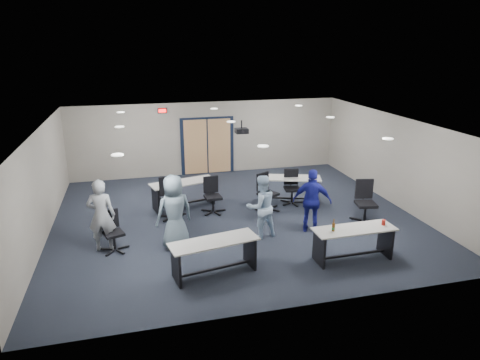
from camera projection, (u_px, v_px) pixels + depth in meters
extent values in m
plane|color=black|center=(236.00, 217.00, 12.23)|extent=(10.00, 10.00, 0.00)
cube|color=gray|center=(207.00, 138.00, 15.96)|extent=(10.00, 0.04, 2.70)
cube|color=gray|center=(295.00, 243.00, 7.67)|extent=(10.00, 0.04, 2.70)
cube|color=gray|center=(41.00, 187.00, 10.64)|extent=(0.04, 9.00, 2.70)
cube|color=gray|center=(395.00, 160.00, 12.99)|extent=(0.04, 9.00, 2.70)
cube|color=silver|center=(235.00, 124.00, 11.40)|extent=(10.00, 9.00, 0.04)
cube|color=black|center=(207.00, 146.00, 16.03)|extent=(2.00, 0.06, 2.20)
cube|color=tan|center=(196.00, 147.00, 15.90)|extent=(0.85, 0.04, 2.05)
cube|color=tan|center=(219.00, 146.00, 16.12)|extent=(0.85, 0.04, 2.05)
cube|color=black|center=(162.00, 111.00, 15.20)|extent=(0.32, 0.05, 0.18)
cube|color=#FF0C0C|center=(162.00, 111.00, 15.18)|extent=(0.26, 0.02, 0.12)
cylinder|color=black|center=(242.00, 124.00, 11.97)|extent=(0.04, 0.04, 0.24)
cube|color=black|center=(242.00, 131.00, 12.02)|extent=(0.35, 0.30, 0.14)
cylinder|color=black|center=(243.00, 132.00, 11.88)|extent=(0.08, 0.03, 0.08)
cube|color=#ACA9A2|center=(214.00, 241.00, 9.05)|extent=(1.99, 0.98, 0.03)
cube|color=black|center=(176.00, 266.00, 8.83)|extent=(0.16, 0.58, 0.74)
cube|color=black|center=(250.00, 250.00, 9.51)|extent=(0.16, 0.58, 0.74)
cube|color=black|center=(215.00, 269.00, 9.25)|extent=(1.68, 0.36, 0.04)
cube|color=#ACA9A2|center=(354.00, 229.00, 9.66)|extent=(1.90, 0.65, 0.03)
cube|color=black|center=(319.00, 249.00, 9.57)|extent=(0.06, 0.58, 0.74)
cube|color=black|center=(385.00, 240.00, 9.99)|extent=(0.06, 0.58, 0.74)
cube|color=black|center=(352.00, 255.00, 9.86)|extent=(1.69, 0.07, 0.04)
cylinder|color=#B42118|center=(384.00, 222.00, 9.82)|extent=(0.08, 0.08, 0.13)
cube|color=#ACA9A2|center=(183.00, 182.00, 12.78)|extent=(2.06, 1.13, 0.03)
cube|color=black|center=(156.00, 200.00, 12.51)|extent=(0.20, 0.59, 0.76)
cube|color=black|center=(210.00, 190.00, 13.31)|extent=(0.20, 0.59, 0.76)
cube|color=black|center=(184.00, 203.00, 12.99)|extent=(1.70, 0.49, 0.04)
cube|color=#ACA9A2|center=(289.00, 178.00, 13.22)|extent=(2.06, 1.22, 0.03)
cube|color=black|center=(261.00, 189.00, 13.39)|extent=(0.23, 0.59, 0.76)
cube|color=black|center=(316.00, 190.00, 13.29)|extent=(0.23, 0.59, 0.76)
cube|color=black|center=(288.00, 198.00, 13.42)|extent=(1.67, 0.58, 0.04)
imported|color=#949AA2|center=(101.00, 215.00, 10.06)|extent=(0.71, 0.53, 1.78)
imported|color=slate|center=(174.00, 212.00, 10.21)|extent=(1.01, 0.79, 1.83)
imported|color=#B3D0ED|center=(261.00, 206.00, 10.80)|extent=(0.89, 0.75, 1.64)
imported|color=navy|center=(312.00, 201.00, 11.09)|extent=(1.08, 0.81, 1.70)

